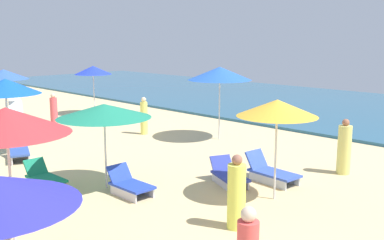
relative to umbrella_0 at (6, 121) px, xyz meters
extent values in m
cube|color=#285D7D|center=(-3.95, 19.92, -2.36)|extent=(60.00, 14.33, 0.12)
cylinder|color=silver|center=(0.00, 0.00, -1.33)|extent=(0.05, 0.05, 2.18)
cone|color=red|center=(0.00, 0.00, 0.00)|extent=(2.27, 2.27, 0.48)
cylinder|color=silver|center=(-11.69, 9.22, -1.40)|extent=(0.05, 0.05, 2.03)
cone|color=blue|center=(-11.69, 9.22, -0.18)|extent=(1.84, 1.84, 0.42)
cylinder|color=silver|center=(-1.71, 3.18, -1.49)|extent=(0.05, 0.05, 1.86)
cone|color=#208763|center=(-1.71, 3.18, -0.38)|extent=(2.40, 2.40, 0.36)
cube|color=silver|center=(-2.84, 1.83, -2.32)|extent=(1.09, 0.06, 0.21)
cube|color=silver|center=(-2.85, 2.34, -2.32)|extent=(1.09, 0.06, 0.21)
cube|color=#177C5A|center=(-2.84, 2.08, -2.19)|extent=(1.23, 0.62, 0.06)
cube|color=#177C5A|center=(-3.40, 2.07, -1.98)|extent=(0.33, 0.57, 0.43)
cube|color=silver|center=(-0.76, 3.02, -2.30)|extent=(1.02, 0.05, 0.24)
cube|color=silver|center=(-0.76, 3.57, -2.30)|extent=(1.02, 0.05, 0.24)
cube|color=blue|center=(-0.76, 3.29, -2.16)|extent=(1.14, 0.65, 0.06)
cube|color=blue|center=(-1.28, 3.29, -1.95)|extent=(0.32, 0.61, 0.44)
cylinder|color=silver|center=(1.85, 5.62, -1.40)|extent=(0.05, 0.05, 2.05)
cone|color=yellow|center=(1.85, 5.62, -0.18)|extent=(1.92, 1.92, 0.40)
cube|color=silver|center=(0.30, 5.40, -2.31)|extent=(0.99, 0.46, 0.22)
cube|color=silver|center=(0.51, 5.90, -2.31)|extent=(0.99, 0.46, 0.22)
cube|color=#2F3EAB|center=(0.41, 5.65, -2.17)|extent=(1.34, 1.05, 0.06)
cube|color=#2F3EAB|center=(-0.09, 5.86, -1.98)|extent=(0.55, 0.68, 0.43)
cube|color=silver|center=(1.09, 6.37, -2.30)|extent=(1.24, 0.12, 0.24)
cube|color=silver|center=(1.13, 6.93, -2.30)|extent=(1.24, 0.12, 0.24)
cube|color=blue|center=(1.11, 6.65, -2.15)|extent=(1.42, 0.76, 0.06)
cube|color=blue|center=(0.47, 6.69, -1.91)|extent=(0.38, 0.66, 0.51)
cylinder|color=silver|center=(-14.43, 5.88, -1.51)|extent=(0.05, 0.05, 1.82)
cone|color=#345EB7|center=(-14.43, 5.88, -0.35)|extent=(2.36, 2.36, 0.49)
cube|color=silver|center=(-13.54, 5.67, -2.30)|extent=(1.08, 0.49, 0.24)
cube|color=silver|center=(-13.32, 6.19, -2.30)|extent=(1.08, 0.49, 0.24)
cube|color=silver|center=(-13.43, 5.93, -2.15)|extent=(1.44, 1.11, 0.06)
cube|color=silver|center=(-13.98, 6.16, -1.92)|extent=(0.61, 0.73, 0.50)
cube|color=silver|center=(-15.74, 6.62, -2.33)|extent=(0.98, 0.43, 0.19)
cube|color=silver|center=(-15.55, 7.09, -2.33)|extent=(0.98, 0.43, 0.19)
cube|color=#F3EAC9|center=(-15.64, 6.86, -2.21)|extent=(1.30, 1.00, 0.06)
cube|color=#F3EAC9|center=(-16.13, 7.06, -1.99)|extent=(0.55, 0.66, 0.46)
cylinder|color=silver|center=(-3.50, 9.54, -1.28)|extent=(0.05, 0.05, 2.28)
cone|color=blue|center=(-3.50, 9.54, 0.11)|extent=(2.41, 2.41, 0.50)
cylinder|color=silver|center=(-6.84, 2.83, -1.40)|extent=(0.05, 0.05, 2.04)
cone|color=blue|center=(-6.84, 2.83, -0.13)|extent=(2.25, 2.25, 0.50)
cube|color=silver|center=(-5.94, 2.48, -2.29)|extent=(0.95, 0.41, 0.26)
cube|color=silver|center=(-5.76, 2.94, -2.29)|extent=(0.95, 0.41, 0.26)
cube|color=#3453A3|center=(-5.85, 2.71, -2.13)|extent=(1.25, 0.95, 0.06)
cube|color=#3453A3|center=(-6.32, 2.90, -1.95)|extent=(0.53, 0.64, 0.39)
cylinder|color=#ECF058|center=(2.29, 3.65, -1.74)|extent=(0.45, 0.45, 1.35)
sphere|color=#99624D|center=(2.29, 3.65, -0.97)|extent=(0.22, 0.22, 0.22)
cylinder|color=#F9F36D|center=(-6.25, 8.06, -1.76)|extent=(0.31, 0.31, 1.32)
sphere|color=beige|center=(-6.25, 8.06, -1.01)|extent=(0.20, 0.20, 0.20)
cylinder|color=#E3DB6F|center=(2.01, 8.76, -1.72)|extent=(0.53, 0.53, 1.40)
sphere|color=#9D6045|center=(2.01, 8.76, -0.92)|extent=(0.21, 0.21, 0.21)
sphere|color=beige|center=(4.48, 1.26, -0.81)|extent=(0.21, 0.21, 0.21)
cylinder|color=#F15459|center=(-10.09, 6.17, -1.78)|extent=(0.44, 0.44, 1.29)
sphere|color=beige|center=(-10.09, 6.17, -1.04)|extent=(0.21, 0.21, 0.21)
sphere|color=#2890CE|center=(-9.31, 8.44, -2.27)|extent=(0.31, 0.31, 0.31)
camera|label=1|loc=(7.98, -3.22, 1.48)|focal=42.68mm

